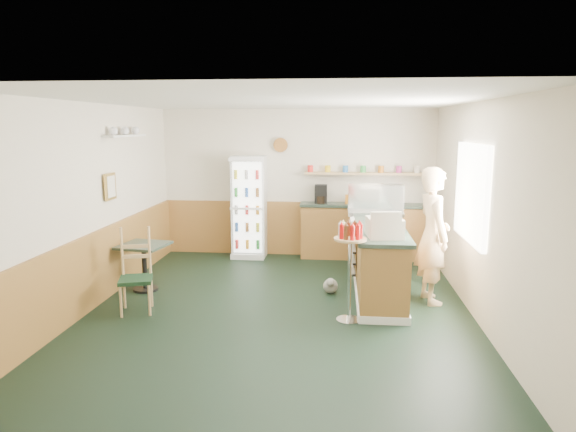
# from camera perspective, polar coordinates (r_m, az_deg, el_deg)

# --- Properties ---
(ground) EXTENTS (6.00, 6.00, 0.00)m
(ground) POSITION_cam_1_polar(r_m,az_deg,el_deg) (6.90, -1.06, -10.34)
(ground) COLOR black
(ground) RESTS_ON ground
(room_envelope) EXTENTS (5.04, 6.02, 2.72)m
(room_envelope) POSITION_cam_1_polar(r_m,az_deg,el_deg) (7.28, -2.21, 3.10)
(room_envelope) COLOR beige
(room_envelope) RESTS_ON ground
(service_counter) EXTENTS (0.68, 3.01, 1.01)m
(service_counter) POSITION_cam_1_polar(r_m,az_deg,el_deg) (7.77, 9.84, -4.59)
(service_counter) COLOR #976130
(service_counter) RESTS_ON ground
(back_counter) EXTENTS (2.24, 0.42, 1.69)m
(back_counter) POSITION_cam_1_polar(r_m,az_deg,el_deg) (9.42, 8.13, -1.43)
(back_counter) COLOR #976130
(back_counter) RESTS_ON ground
(drinks_fridge) EXTENTS (0.61, 0.53, 1.86)m
(drinks_fridge) POSITION_cam_1_polar(r_m,az_deg,el_deg) (9.42, -4.36, 1.01)
(drinks_fridge) COLOR silver
(drinks_fridge) RESTS_ON ground
(display_case) EXTENTS (0.86, 0.45, 0.49)m
(display_case) POSITION_cam_1_polar(r_m,az_deg,el_deg) (8.18, 9.72, 1.81)
(display_case) COLOR silver
(display_case) RESTS_ON service_counter
(cash_register) EXTENTS (0.47, 0.49, 0.24)m
(cash_register) POSITION_cam_1_polar(r_m,az_deg,el_deg) (6.59, 10.66, -1.26)
(cash_register) COLOR beige
(cash_register) RESTS_ON service_counter
(shopkeeper) EXTENTS (0.55, 0.69, 1.86)m
(shopkeeper) POSITION_cam_1_polar(r_m,az_deg,el_deg) (7.23, 15.80, -2.10)
(shopkeeper) COLOR tan
(shopkeeper) RESTS_ON ground
(condiment_stand) EXTENTS (0.40, 0.40, 1.23)m
(condiment_stand) POSITION_cam_1_polar(r_m,az_deg,el_deg) (6.31, 6.90, -4.28)
(condiment_stand) COLOR silver
(condiment_stand) RESTS_ON ground
(newspaper_rack) EXTENTS (0.09, 0.41, 0.83)m
(newspaper_rack) POSITION_cam_1_polar(r_m,az_deg,el_deg) (7.66, 7.24, -3.33)
(newspaper_rack) COLOR black
(newspaper_rack) RESTS_ON ground
(cafe_table) EXTENTS (0.73, 0.73, 0.70)m
(cafe_table) POSITION_cam_1_polar(r_m,az_deg,el_deg) (7.81, -15.69, -4.50)
(cafe_table) COLOR black
(cafe_table) RESTS_ON ground
(cafe_chair) EXTENTS (0.51, 0.51, 1.10)m
(cafe_chair) POSITION_cam_1_polar(r_m,az_deg,el_deg) (7.00, -16.35, -5.52)
(cafe_chair) COLOR black
(cafe_chair) RESTS_ON ground
(dog_doorstop) EXTENTS (0.21, 0.27, 0.26)m
(dog_doorstop) POSITION_cam_1_polar(r_m,az_deg,el_deg) (7.51, 4.75, -7.69)
(dog_doorstop) COLOR gray
(dog_doorstop) RESTS_ON ground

